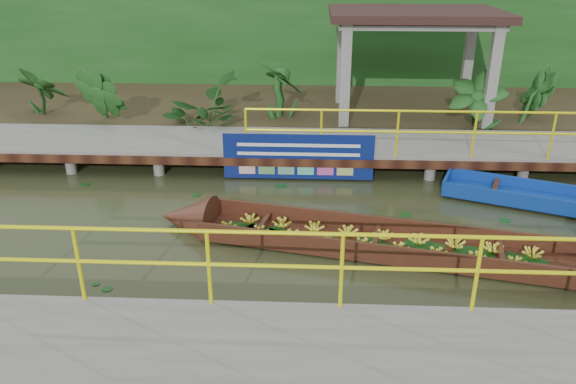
{
  "coord_description": "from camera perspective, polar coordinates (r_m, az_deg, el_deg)",
  "views": [
    {
      "loc": [
        0.43,
        -8.82,
        4.73
      ],
      "look_at": [
        -0.01,
        0.5,
        0.6
      ],
      "focal_mm": 35.0,
      "sensor_mm": 36.0,
      "label": 1
    }
  ],
  "objects": [
    {
      "name": "blue_banner",
      "position": [
        12.05,
        1.05,
        3.61
      ],
      "size": [
        3.23,
        0.04,
        1.01
      ],
      "color": "navy",
      "rests_on": "ground"
    },
    {
      "name": "moored_blue_boat",
      "position": [
        12.13,
        26.29,
        -0.96
      ],
      "size": [
        3.47,
        2.03,
        0.81
      ],
      "rotation": [
        0.0,
        0.0,
        -0.37
      ],
      "color": "navy",
      "rests_on": "ground"
    },
    {
      "name": "far_dock",
      "position": [
        12.97,
        0.73,
        4.74
      ],
      "size": [
        16.0,
        2.06,
        1.66
      ],
      "color": "slate",
      "rests_on": "ground"
    },
    {
      "name": "land_strip",
      "position": [
        16.94,
        1.14,
        8.45
      ],
      "size": [
        30.0,
        8.0,
        0.45
      ],
      "primitive_type": "cube",
      "color": "#322819",
      "rests_on": "ground"
    },
    {
      "name": "tropical_plants",
      "position": [
        14.61,
        -1.88,
        9.73
      ],
      "size": [
        14.14,
        1.14,
        1.42
      ],
      "color": "#184215",
      "rests_on": "ground"
    },
    {
      "name": "vendor_boat",
      "position": [
        9.54,
        16.9,
        -5.25
      ],
      "size": [
        9.87,
        2.99,
        2.21
      ],
      "rotation": [
        0.0,
        0.0,
        -0.21
      ],
      "color": "#33140E",
      "rests_on": "ground"
    },
    {
      "name": "pavilion",
      "position": [
        15.46,
        12.75,
        16.21
      ],
      "size": [
        4.4,
        3.0,
        3.0
      ],
      "color": "slate",
      "rests_on": "ground"
    },
    {
      "name": "foliage_backdrop",
      "position": [
        19.02,
        1.41,
        15.62
      ],
      "size": [
        30.0,
        0.8,
        4.0
      ],
      "primitive_type": "cube",
      "color": "#184215",
      "rests_on": "ground"
    },
    {
      "name": "ground",
      "position": [
        10.02,
        -0.09,
        -4.3
      ],
      "size": [
        80.0,
        80.0,
        0.0
      ],
      "primitive_type": "plane",
      "color": "#282E17",
      "rests_on": "ground"
    }
  ]
}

